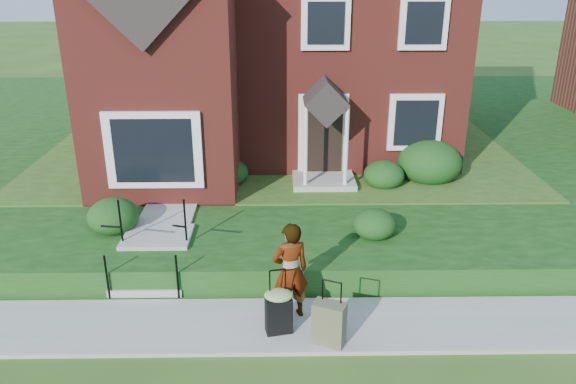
{
  "coord_description": "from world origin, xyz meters",
  "views": [
    {
      "loc": [
        0.07,
        -8.24,
        5.86
      ],
      "look_at": [
        0.22,
        2.0,
        1.75
      ],
      "focal_mm": 35.0,
      "sensor_mm": 36.0,
      "label": 1
    }
  ],
  "objects_px": {
    "woman": "(290,271)",
    "suitcase_olive": "(329,323)",
    "front_steps": "(154,254)",
    "suitcase_black": "(279,309)"
  },
  "relations": [
    {
      "from": "woman",
      "to": "front_steps",
      "type": "bearing_deg",
      "value": -48.99
    },
    {
      "from": "front_steps",
      "to": "suitcase_black",
      "type": "xyz_separation_m",
      "value": [
        2.53,
        -2.08,
        0.06
      ]
    },
    {
      "from": "front_steps",
      "to": "woman",
      "type": "xyz_separation_m",
      "value": [
        2.73,
        -1.61,
        0.51
      ]
    },
    {
      "from": "woman",
      "to": "suitcase_olive",
      "type": "xyz_separation_m",
      "value": [
        0.62,
        -0.79,
        -0.53
      ]
    },
    {
      "from": "front_steps",
      "to": "woman",
      "type": "distance_m",
      "value": 3.21
    },
    {
      "from": "suitcase_black",
      "to": "suitcase_olive",
      "type": "relative_size",
      "value": 1.04
    },
    {
      "from": "woman",
      "to": "suitcase_olive",
      "type": "bearing_deg",
      "value": 109.6
    },
    {
      "from": "woman",
      "to": "suitcase_black",
      "type": "distance_m",
      "value": 0.69
    },
    {
      "from": "woman",
      "to": "suitcase_olive",
      "type": "distance_m",
      "value": 1.13
    },
    {
      "from": "front_steps",
      "to": "woman",
      "type": "relative_size",
      "value": 1.12
    }
  ]
}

